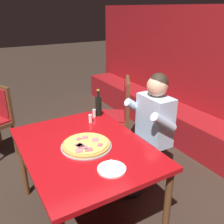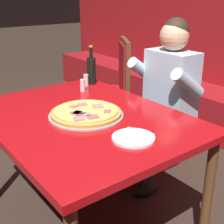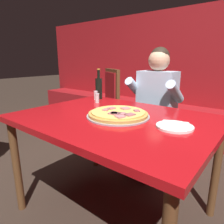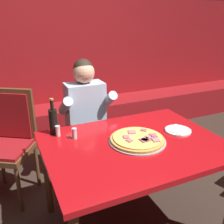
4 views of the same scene
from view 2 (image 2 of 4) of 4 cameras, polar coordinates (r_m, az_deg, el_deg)
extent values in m
plane|color=#33261E|center=(2.22, -4.67, -19.54)|extent=(24.00, 24.00, 0.00)
cylinder|color=brown|center=(2.65, -4.03, -2.80)|extent=(0.06, 0.06, 0.74)
cylinder|color=brown|center=(1.89, 17.08, -14.55)|extent=(0.06, 0.06, 0.74)
cube|color=#B20F14|center=(1.81, -5.37, -1.13)|extent=(1.31, 0.99, 0.04)
cylinder|color=#9E9EA3|center=(1.79, -4.75, -0.60)|extent=(0.43, 0.43, 0.01)
cylinder|color=#C69347|center=(1.78, -4.76, -0.18)|extent=(0.40, 0.40, 0.02)
cylinder|color=#E5BC5B|center=(1.78, -4.78, 0.24)|extent=(0.36, 0.36, 0.01)
cube|color=#B76670|center=(1.83, -7.01, 1.03)|extent=(0.05, 0.05, 0.01)
cube|color=#A85B66|center=(1.67, -3.56, -0.87)|extent=(0.06, 0.07, 0.01)
cube|color=#B76670|center=(1.85, -5.39, 1.38)|extent=(0.06, 0.06, 0.01)
cube|color=#C6757A|center=(1.82, -2.53, 1.09)|extent=(0.08, 0.08, 0.01)
cube|color=#A85B66|center=(1.72, -6.36, -0.19)|extent=(0.06, 0.06, 0.01)
cube|color=#A85B66|center=(1.74, -0.85, 0.14)|extent=(0.06, 0.06, 0.01)
cube|color=#C6757A|center=(1.69, -4.81, -0.51)|extent=(0.06, 0.06, 0.01)
cube|color=#A85B66|center=(1.72, -6.26, -0.21)|extent=(0.08, 0.07, 0.01)
cube|color=#C6757A|center=(1.65, -6.07, -1.22)|extent=(0.07, 0.07, 0.01)
cylinder|color=white|center=(1.51, 3.92, -4.76)|extent=(0.21, 0.21, 0.01)
cube|color=white|center=(1.51, 3.93, -4.42)|extent=(0.19, 0.19, 0.01)
cylinder|color=black|center=(2.39, -3.79, 7.48)|extent=(0.07, 0.07, 0.20)
cylinder|color=black|center=(2.36, -3.87, 10.78)|extent=(0.03, 0.03, 0.08)
cylinder|color=#B29933|center=(2.35, -3.90, 11.88)|extent=(0.03, 0.03, 0.01)
cylinder|color=silver|center=(2.36, -4.78, 5.68)|extent=(0.04, 0.04, 0.07)
cylinder|color=#28231E|center=(2.37, -4.77, 5.34)|extent=(0.03, 0.03, 0.04)
cylinder|color=silver|center=(2.35, -4.81, 6.69)|extent=(0.04, 0.04, 0.01)
cylinder|color=silver|center=(2.23, -5.37, 4.69)|extent=(0.04, 0.04, 0.07)
cylinder|color=silver|center=(2.23, -5.36, 4.34)|extent=(0.03, 0.03, 0.04)
cylinder|color=silver|center=(2.22, -5.41, 5.76)|extent=(0.04, 0.04, 0.01)
ellipsoid|color=black|center=(2.58, 3.29, -11.65)|extent=(0.11, 0.24, 0.09)
ellipsoid|color=black|center=(2.46, 6.40, -13.62)|extent=(0.11, 0.24, 0.09)
cylinder|color=#282833|center=(2.48, 3.38, -8.07)|extent=(0.11, 0.11, 0.43)
cylinder|color=#282833|center=(2.36, 6.58, -9.93)|extent=(0.11, 0.11, 0.43)
cube|color=#282833|center=(2.36, 6.96, -2.30)|extent=(0.34, 0.40, 0.12)
cube|color=silver|center=(2.40, 10.71, 4.80)|extent=(0.38, 0.22, 0.52)
cylinder|color=silver|center=(2.47, 5.80, 7.47)|extent=(0.09, 0.30, 0.25)
cylinder|color=silver|center=(2.18, 13.67, 5.10)|extent=(0.09, 0.30, 0.25)
sphere|color=#D6A884|center=(2.33, 11.33, 13.45)|extent=(0.21, 0.21, 0.21)
sphere|color=#2D2319|center=(2.33, 11.65, 14.32)|extent=(0.19, 0.19, 0.19)
cylinder|color=brown|center=(3.28, -5.00, -0.48)|extent=(0.04, 0.04, 0.47)
cylinder|color=brown|center=(2.93, -4.91, -3.23)|extent=(0.04, 0.04, 0.47)
cylinder|color=brown|center=(3.30, 1.61, -0.25)|extent=(0.04, 0.04, 0.47)
cylinder|color=brown|center=(2.95, 2.49, -2.95)|extent=(0.04, 0.04, 0.47)
cube|color=brown|center=(3.02, -1.50, 2.88)|extent=(0.61, 0.61, 0.05)
cube|color=maroon|center=(3.01, -1.50, 3.60)|extent=(0.56, 0.56, 0.03)
cube|color=brown|center=(2.96, 2.36, 8.22)|extent=(0.39, 0.27, 0.52)
cube|color=maroon|center=(2.96, 1.87, 8.21)|extent=(0.32, 0.21, 0.44)
camera|label=1|loc=(0.52, 133.64, 40.47)|focal=40.00mm
camera|label=3|loc=(0.71, -46.92, -10.28)|focal=32.00mm
camera|label=4|loc=(2.33, -54.55, 18.18)|focal=40.00mm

